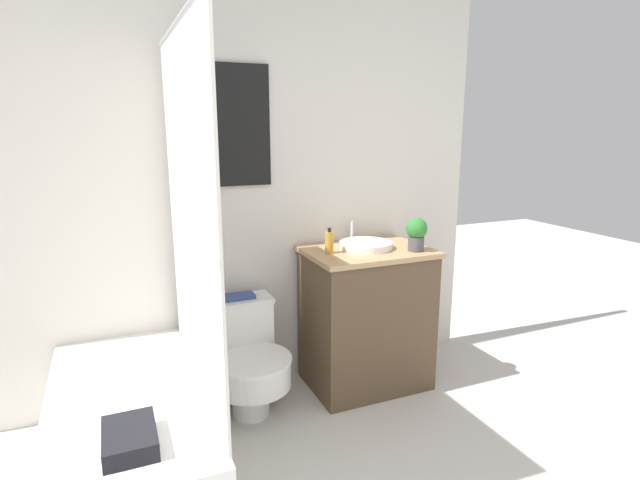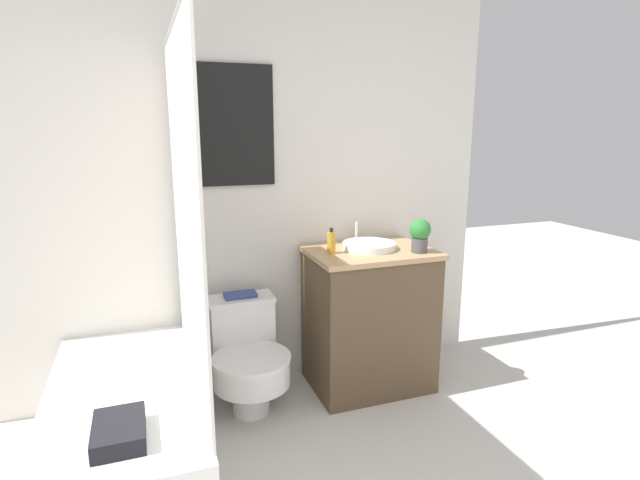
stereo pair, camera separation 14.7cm
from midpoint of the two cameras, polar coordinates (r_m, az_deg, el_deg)
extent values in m
cube|color=silver|center=(2.94, -10.45, 6.46)|extent=(3.08, 0.05, 2.50)
cube|color=black|center=(2.88, -12.05, 12.65)|extent=(0.49, 0.02, 0.67)
cube|color=silver|center=(2.87, -12.03, 12.66)|extent=(0.46, 0.01, 0.64)
cube|color=white|center=(2.55, -22.56, -20.19)|extent=(0.64, 1.33, 0.43)
cube|color=silver|center=(2.23, -16.36, 0.23)|extent=(0.01, 1.23, 1.70)
cylinder|color=#B7B7BC|center=(2.22, -17.87, 22.82)|extent=(0.02, 1.23, 0.02)
cube|color=black|center=(2.08, -22.96, -20.16)|extent=(0.18, 0.26, 0.07)
cylinder|color=white|center=(2.93, -9.41, -17.37)|extent=(0.20, 0.20, 0.20)
cylinder|color=white|center=(2.80, -9.27, -14.87)|extent=(0.42, 0.42, 0.14)
cylinder|color=white|center=(2.77, -9.33, -13.40)|extent=(0.43, 0.43, 0.02)
cube|color=white|center=(2.97, -10.62, -10.14)|extent=(0.36, 0.19, 0.35)
cube|color=white|center=(2.91, -10.77, -6.78)|extent=(0.38, 0.20, 0.02)
cube|color=brown|center=(3.09, 3.90, -9.09)|extent=(0.70, 0.51, 0.83)
cube|color=tan|center=(2.95, 4.02, -1.33)|extent=(0.73, 0.54, 0.03)
cylinder|color=white|center=(2.96, 3.85, -0.59)|extent=(0.32, 0.32, 0.04)
cylinder|color=silver|center=(3.11, 2.34, 0.93)|extent=(0.02, 0.02, 0.13)
cylinder|color=gold|center=(2.83, -0.41, -0.32)|extent=(0.05, 0.05, 0.12)
cylinder|color=black|center=(2.82, -0.42, 1.15)|extent=(0.02, 0.02, 0.03)
cylinder|color=#4C4C51|center=(2.93, 9.51, -0.44)|extent=(0.09, 0.09, 0.08)
sphere|color=#2D7A33|center=(2.91, 9.58, 1.31)|extent=(0.12, 0.12, 0.12)
cube|color=#33477F|center=(2.90, -10.79, -6.37)|extent=(0.18, 0.10, 0.02)
camera|label=1|loc=(0.07, -91.60, -0.36)|focal=28.00mm
camera|label=2|loc=(0.07, 88.40, 0.36)|focal=28.00mm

